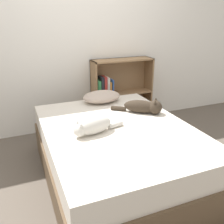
{
  "coord_description": "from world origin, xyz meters",
  "views": [
    {
      "loc": [
        -0.86,
        -1.96,
        1.55
      ],
      "look_at": [
        0.0,
        0.14,
        0.66
      ],
      "focal_mm": 40.0,
      "sensor_mm": 36.0,
      "label": 1
    }
  ],
  "objects_px": {
    "pillow": "(102,97)",
    "cat_dark": "(144,107)",
    "cat_light": "(93,126)",
    "bed": "(117,153)",
    "bookshelf": "(118,91)"
  },
  "relations": [
    {
      "from": "pillow",
      "to": "cat_light",
      "type": "distance_m",
      "value": 0.86
    },
    {
      "from": "bookshelf",
      "to": "pillow",
      "type": "bearing_deg",
      "value": -130.54
    },
    {
      "from": "pillow",
      "to": "bookshelf",
      "type": "bearing_deg",
      "value": 49.46
    },
    {
      "from": "cat_light",
      "to": "cat_dark",
      "type": "relative_size",
      "value": 1.06
    },
    {
      "from": "bed",
      "to": "cat_light",
      "type": "bearing_deg",
      "value": -168.54
    },
    {
      "from": "pillow",
      "to": "cat_dark",
      "type": "relative_size",
      "value": 0.97
    },
    {
      "from": "bed",
      "to": "pillow",
      "type": "distance_m",
      "value": 0.81
    },
    {
      "from": "cat_light",
      "to": "bookshelf",
      "type": "relative_size",
      "value": 0.52
    },
    {
      "from": "pillow",
      "to": "cat_dark",
      "type": "height_order",
      "value": "cat_dark"
    },
    {
      "from": "bed",
      "to": "bookshelf",
      "type": "height_order",
      "value": "bookshelf"
    },
    {
      "from": "pillow",
      "to": "cat_light",
      "type": "bearing_deg",
      "value": -115.12
    },
    {
      "from": "cat_light",
      "to": "bookshelf",
      "type": "xyz_separation_m",
      "value": [
        0.81,
        1.3,
        -0.13
      ]
    },
    {
      "from": "bed",
      "to": "cat_dark",
      "type": "distance_m",
      "value": 0.58
    },
    {
      "from": "cat_light",
      "to": "bookshelf",
      "type": "height_order",
      "value": "bookshelf"
    },
    {
      "from": "bed",
      "to": "cat_dark",
      "type": "height_order",
      "value": "cat_dark"
    }
  ]
}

